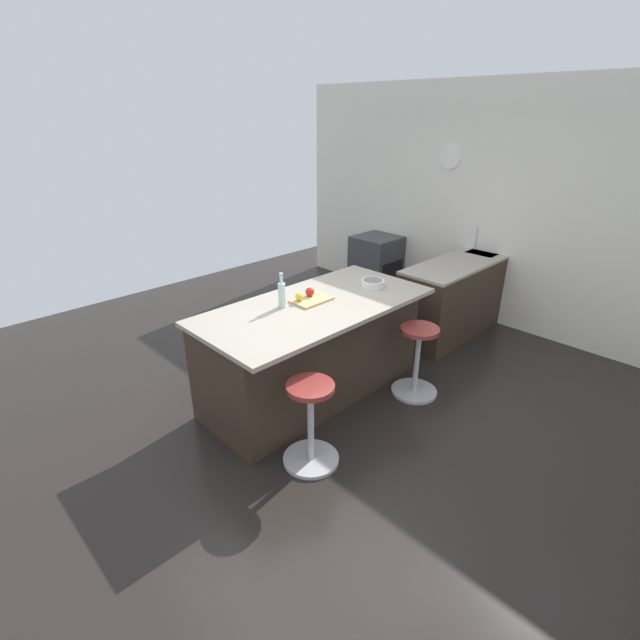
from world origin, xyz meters
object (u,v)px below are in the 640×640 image
(kitchen_island, at_px, (313,348))
(stool_by_window, at_px, (417,363))
(apple_yellow, at_px, (299,297))
(stool_middle, at_px, (311,426))
(cutting_board, at_px, (312,300))
(apple_red, at_px, (310,292))
(oven_range, at_px, (376,265))
(water_bottle, at_px, (282,294))
(fruit_bowl, at_px, (373,283))

(kitchen_island, xyz_separation_m, stool_by_window, (-0.69, 0.70, -0.15))
(stool_by_window, height_order, apple_yellow, apple_yellow)
(kitchen_island, bearing_deg, stool_middle, 45.53)
(stool_middle, bearing_deg, apple_yellow, -127.71)
(stool_by_window, xyz_separation_m, cutting_board, (0.67, -0.74, 0.62))
(apple_red, relative_size, apple_yellow, 1.06)
(oven_range, relative_size, apple_red, 10.59)
(kitchen_island, bearing_deg, apple_yellow, -43.43)
(stool_by_window, relative_size, apple_red, 8.55)
(kitchen_island, height_order, stool_by_window, kitchen_island)
(apple_red, xyz_separation_m, water_bottle, (0.32, -0.01, 0.06))
(stool_by_window, bearing_deg, apple_red, -51.64)
(stool_middle, height_order, fruit_bowl, fruit_bowl)
(apple_yellow, height_order, water_bottle, water_bottle)
(cutting_board, xyz_separation_m, water_bottle, (0.28, -0.07, 0.11))
(stool_middle, distance_m, apple_red, 1.28)
(oven_range, xyz_separation_m, stool_middle, (3.20, 2.00, -0.10))
(cutting_board, bearing_deg, stool_by_window, 132.13)
(oven_range, bearing_deg, stool_by_window, 47.59)
(stool_middle, xyz_separation_m, apple_red, (-0.75, -0.80, 0.67))
(oven_range, relative_size, stool_middle, 1.24)
(kitchen_island, relative_size, water_bottle, 6.98)
(stool_middle, relative_size, water_bottle, 2.23)
(cutting_board, relative_size, apple_yellow, 4.68)
(oven_range, height_order, cutting_board, cutting_board)
(kitchen_island, relative_size, stool_by_window, 3.13)
(oven_range, distance_m, apple_red, 2.79)
(stool_by_window, height_order, apple_red, apple_red)
(stool_middle, bearing_deg, oven_range, -148.06)
(cutting_board, relative_size, water_bottle, 1.15)
(oven_range, distance_m, cutting_board, 2.84)
(stool_middle, height_order, cutting_board, cutting_board)
(oven_range, xyz_separation_m, kitchen_island, (2.51, 1.30, 0.04))
(cutting_board, bearing_deg, water_bottle, -14.39)
(kitchen_island, bearing_deg, cutting_board, -122.63)
(stool_by_window, relative_size, cutting_board, 1.94)
(stool_by_window, xyz_separation_m, stool_middle, (1.38, 0.00, 0.00))
(apple_yellow, relative_size, fruit_bowl, 0.34)
(apple_yellow, height_order, fruit_bowl, apple_yellow)
(kitchen_island, distance_m, apple_yellow, 0.54)
(stool_middle, relative_size, apple_red, 8.55)
(kitchen_island, bearing_deg, water_bottle, -22.40)
(cutting_board, bearing_deg, kitchen_island, 57.37)
(stool_middle, distance_m, water_bottle, 1.17)
(apple_red, bearing_deg, water_bottle, -2.23)
(water_bottle, bearing_deg, apple_yellow, 171.04)
(apple_red, xyz_separation_m, fruit_bowl, (-0.64, 0.21, -0.02))
(oven_range, xyz_separation_m, water_bottle, (2.78, 1.19, 0.63))
(stool_by_window, bearing_deg, stool_middle, 0.00)
(apple_yellow, distance_m, fruit_bowl, 0.81)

